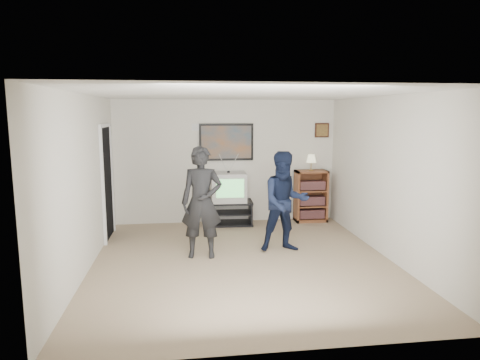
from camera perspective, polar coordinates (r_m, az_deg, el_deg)
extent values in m
cube|color=#897657|center=(6.61, 0.43, -10.85)|extent=(4.50, 5.00, 0.01)
cube|color=white|center=(6.22, 0.45, 11.37)|extent=(4.50, 5.00, 0.01)
cube|color=silver|center=(8.75, -1.83, 2.47)|extent=(4.50, 0.01, 2.50)
cube|color=silver|center=(6.39, -19.99, -0.49)|extent=(0.01, 5.00, 2.50)
cube|color=silver|center=(6.97, 19.09, 0.31)|extent=(0.01, 5.00, 2.50)
cube|color=black|center=(8.61, -1.56, -2.96)|extent=(0.99, 0.58, 0.04)
cube|color=black|center=(8.72, -1.55, -5.79)|extent=(0.99, 0.58, 0.04)
cube|color=black|center=(8.63, -4.54, -4.46)|extent=(0.07, 0.51, 0.48)
cube|color=black|center=(8.72, 1.40, -4.30)|extent=(0.07, 0.51, 0.48)
imported|color=black|center=(6.64, -5.13, -2.98)|extent=(0.68, 0.50, 1.74)
imported|color=black|center=(6.94, 6.02, -2.91)|extent=(0.81, 0.64, 1.63)
cube|color=white|center=(6.74, -5.42, 0.08)|extent=(0.08, 0.13, 0.04)
cube|color=white|center=(7.13, 5.79, -1.07)|extent=(0.08, 0.12, 0.03)
cube|color=black|center=(8.69, -1.83, 5.07)|extent=(1.10, 0.03, 0.75)
cube|color=white|center=(8.64, -5.50, 7.00)|extent=(0.28, 0.02, 0.14)
cube|color=#331910|center=(9.10, 10.87, 6.54)|extent=(0.30, 0.03, 0.30)
cube|color=black|center=(7.97, -17.35, -0.39)|extent=(0.03, 0.85, 2.00)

